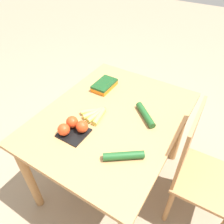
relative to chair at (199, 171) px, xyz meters
The scene contains 8 objects.
ground_plane 0.80m from the chair, 81.65° to the right, with size 12.00×12.00×0.00m, color gray.
dining_table 0.65m from the chair, 81.65° to the right, with size 1.13×0.88×0.76m.
chair is the anchor object (origin of this frame).
banana_bunch 0.79m from the chair, 78.10° to the right, with size 0.17×0.17×0.04m.
tomato_pack 0.88m from the chair, 65.16° to the right, with size 0.16×0.16×0.09m.
carrot_bag 0.91m from the chair, 100.15° to the right, with size 0.20×0.12×0.05m.
cucumber_near 0.52m from the chair, 91.21° to the right, with size 0.18×0.20×0.04m.
cucumber_far 0.61m from the chair, 47.19° to the right, with size 0.17×0.21×0.04m.
Camera 1 is at (0.92, 0.57, 1.75)m, focal length 35.00 mm.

